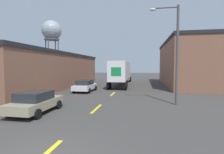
# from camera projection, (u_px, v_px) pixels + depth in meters

# --- Properties ---
(road_centerline) EXTENTS (0.20, 16.59, 0.01)m
(road_centerline) POSITION_uv_depth(u_px,v_px,m) (96.00, 109.00, 12.78)
(road_centerline) COLOR yellow
(road_centerline) RESTS_ON ground_plane
(warehouse_left) EXTENTS (9.48, 24.87, 5.04)m
(warehouse_left) POSITION_uv_depth(u_px,v_px,m) (42.00, 70.00, 25.88)
(warehouse_left) COLOR brown
(warehouse_left) RESTS_ON ground_plane
(warehouse_right) EXTENTS (12.89, 18.36, 7.14)m
(warehouse_right) POSITION_uv_depth(u_px,v_px,m) (206.00, 63.00, 27.85)
(warehouse_right) COLOR brown
(warehouse_right) RESTS_ON ground_plane
(semi_truck) EXTENTS (3.01, 15.69, 3.80)m
(semi_truck) POSITION_uv_depth(u_px,v_px,m) (122.00, 71.00, 29.59)
(semi_truck) COLOR silver
(semi_truck) RESTS_ON ground_plane
(parked_car_left_far) EXTENTS (2.12, 4.16, 1.44)m
(parked_car_left_far) POSITION_uv_depth(u_px,v_px,m) (85.00, 86.00, 21.34)
(parked_car_left_far) COLOR silver
(parked_car_left_far) RESTS_ON ground_plane
(parked_car_left_near) EXTENTS (2.12, 4.16, 1.44)m
(parked_car_left_near) POSITION_uv_depth(u_px,v_px,m) (36.00, 102.00, 11.58)
(parked_car_left_near) COLOR tan
(parked_car_left_near) RESTS_ON ground_plane
(water_tower) EXTENTS (5.43, 5.43, 15.80)m
(water_tower) POSITION_uv_depth(u_px,v_px,m) (52.00, 31.00, 48.61)
(water_tower) COLOR #47474C
(water_tower) RESTS_ON ground_plane
(street_lamp) EXTENTS (2.34, 0.32, 7.88)m
(street_lamp) POSITION_uv_depth(u_px,v_px,m) (174.00, 48.00, 13.85)
(street_lamp) COLOR #4C4C51
(street_lamp) RESTS_ON ground_plane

